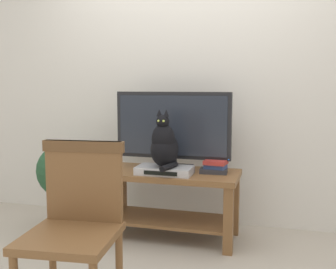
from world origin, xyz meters
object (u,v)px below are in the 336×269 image
tv_stand (170,192)px  book_stack (215,167)px  tv (173,128)px  wooden_chair (76,218)px  potted_plant (64,180)px  cat (164,145)px  media_box (165,170)px

tv_stand → book_stack: 0.42m
tv → wooden_chair: tv is taller
tv_stand → tv: tv is taller
tv → potted_plant: bearing=-163.3°
wooden_chair → potted_plant: 1.32m
book_stack → wooden_chair: bearing=-111.1°
cat → potted_plant: 0.91m
tv → media_box: size_ratio=2.20×
tv → book_stack: size_ratio=4.34×
tv → wooden_chair: size_ratio=1.01×
tv → media_box: tv is taller
tv_stand → cat: size_ratio=2.46×
media_box → cat: bearing=-85.7°
tv → cat: (-0.01, -0.22, -0.11)m
potted_plant → wooden_chair: bearing=-57.1°
tv_stand → wooden_chair: size_ratio=1.17×
tv → potted_plant: tv is taller
potted_plant → media_box: bearing=3.8°
cat → wooden_chair: 1.18m
tv_stand → book_stack: size_ratio=5.02×
tv → potted_plant: size_ratio=1.25×
tv → book_stack: tv is taller
book_stack → tv: bearing=172.1°
tv_stand → cat: bearing=-95.1°
tv_stand → media_box: bearing=-96.4°
tv → media_box: (-0.01, -0.20, -0.31)m
media_box → cat: size_ratio=0.97×
tv_stand → tv: bearing=90.0°
tv_stand → potted_plant: 0.88m
tv → cat: bearing=-92.9°
media_box → wooden_chair: bearing=-96.7°
media_box → tv: bearing=86.6°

